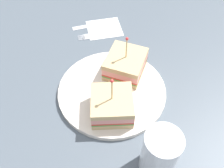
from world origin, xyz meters
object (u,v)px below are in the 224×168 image
napkin (104,28)px  fork (94,35)px  sandwich_half_back (110,105)px  drink_glass (159,155)px  sandwich_half_front (126,64)px  plate (112,91)px  knife (91,25)px

napkin → fork: 4.31cm
sandwich_half_back → drink_glass: size_ratio=0.99×
napkin → sandwich_half_back: bearing=93.3°
sandwich_half_front → drink_glass: 23.58cm
plate → drink_glass: bearing=115.5°
sandwich_half_front → knife: bearing=-63.6°
napkin → knife: 4.22cm
drink_glass → knife: drink_glass is taller
sandwich_half_front → fork: bearing=-60.3°
sandwich_half_back → napkin: (1.73, -29.48, -3.59)cm
sandwich_half_front → knife: size_ratio=0.97×
drink_glass → fork: drink_glass is taller
fork → knife: 4.57cm
sandwich_half_back → drink_glass: 14.38cm
napkin → fork: size_ratio=0.84×
sandwich_half_front → plate: bearing=60.3°
sandwich_half_back → knife: 31.45cm
sandwich_half_front → sandwich_half_back: (3.70, 11.68, -0.02)cm
drink_glass → napkin: (10.50, -40.79, -4.90)cm
drink_glass → knife: bearing=-70.9°
sandwich_half_front → napkin: (5.43, -17.81, -3.60)cm
sandwich_half_front → drink_glass: bearing=102.4°
drink_glass → plate: bearing=-64.5°
plate → sandwich_half_back: sandwich_half_back is taller
napkin → fork: bearing=47.8°
drink_glass → napkin: size_ratio=1.12×
plate → sandwich_half_front: sandwich_half_front is taller
sandwich_half_back → plate: bearing=-94.6°
plate → drink_glass: (-8.28, 17.37, 4.38)cm
fork → napkin: bearing=-132.2°
sandwich_half_back → knife: sandwich_half_back is taller
plate → sandwich_half_back: size_ratio=2.31×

